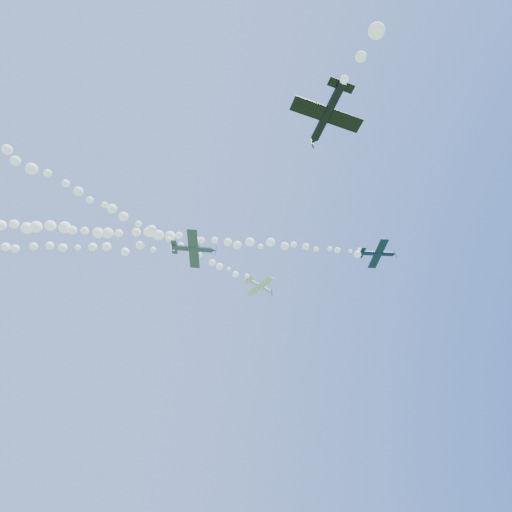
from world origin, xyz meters
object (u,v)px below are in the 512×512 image
object	(u,v)px
plane_grey	(193,249)
plane_black	(327,114)
plane_navy	(378,253)
plane_white	(260,286)

from	to	relation	value
plane_grey	plane_black	distance (m)	33.87
plane_navy	plane_grey	distance (m)	33.28
plane_white	plane_grey	distance (m)	17.67
plane_navy	plane_grey	world-z (taller)	plane_navy
plane_navy	plane_grey	size ratio (longest dim) A/B	0.98
plane_grey	plane_black	world-z (taller)	plane_grey
plane_navy	plane_grey	xyz separation A→B (m)	(-32.63, 0.97, -6.50)
plane_white	plane_grey	bearing A→B (deg)	-167.30
plane_white	plane_black	size ratio (longest dim) A/B	0.93
plane_white	plane_black	world-z (taller)	plane_white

